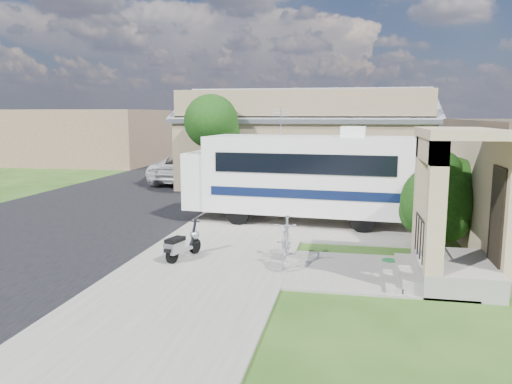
% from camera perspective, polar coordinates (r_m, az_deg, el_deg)
% --- Properties ---
extents(ground, '(120.00, 120.00, 0.00)m').
position_cam_1_polar(ground, '(13.28, 0.05, -7.26)').
color(ground, '#1F3E10').
extents(street_slab, '(9.00, 80.00, 0.02)m').
position_cam_1_polar(street_slab, '(24.89, -12.62, 0.17)').
color(street_slab, black).
rests_on(street_slab, ground).
extents(sidewalk_slab, '(4.00, 80.00, 0.06)m').
position_cam_1_polar(sidewalk_slab, '(23.07, 2.34, -0.25)').
color(sidewalk_slab, slate).
rests_on(sidewalk_slab, ground).
extents(driveway_slab, '(7.00, 6.00, 0.05)m').
position_cam_1_polar(driveway_slab, '(17.44, 7.74, -3.34)').
color(driveway_slab, slate).
rests_on(driveway_slab, ground).
extents(walk_slab, '(4.00, 3.00, 0.05)m').
position_cam_1_polar(walk_slab, '(12.10, 13.38, -9.01)').
color(walk_slab, slate).
rests_on(walk_slab, ground).
extents(warehouse, '(12.50, 8.40, 5.04)m').
position_cam_1_polar(warehouse, '(26.65, 5.80, 5.18)').
color(warehouse, '#856C53').
rests_on(warehouse, ground).
extents(distant_bldg_far, '(10.00, 8.00, 4.00)m').
position_cam_1_polar(distant_bldg_far, '(39.65, -18.43, 6.00)').
color(distant_bldg_far, brown).
rests_on(distant_bldg_far, ground).
extents(distant_bldg_near, '(8.00, 7.00, 3.20)m').
position_cam_1_polar(distant_bldg_near, '(49.72, -9.56, 6.36)').
color(distant_bldg_near, '#856C53').
rests_on(distant_bldg_near, ground).
extents(street_tree_a, '(2.44, 2.40, 4.58)m').
position_cam_1_polar(street_tree_a, '(22.43, -4.87, 7.73)').
color(street_tree_a, black).
rests_on(street_tree_a, ground).
extents(street_tree_b, '(2.44, 2.40, 4.73)m').
position_cam_1_polar(street_tree_b, '(32.16, 0.05, 8.36)').
color(street_tree_b, black).
rests_on(street_tree_b, ground).
extents(street_tree_c, '(2.44, 2.40, 4.42)m').
position_cam_1_polar(street_tree_c, '(41.03, 2.47, 8.07)').
color(street_tree_c, black).
rests_on(street_tree_c, ground).
extents(motorhome, '(7.71, 2.92, 3.88)m').
position_cam_1_polar(motorhome, '(17.01, 5.04, 2.00)').
color(motorhome, silver).
rests_on(motorhome, ground).
extents(shrub, '(2.23, 2.13, 2.74)m').
position_cam_1_polar(shrub, '(14.57, 20.32, -0.72)').
color(shrub, black).
rests_on(shrub, ground).
extents(scooter, '(0.67, 1.39, 0.93)m').
position_cam_1_polar(scooter, '(12.79, -8.52, -6.03)').
color(scooter, black).
rests_on(scooter, ground).
extents(bicycle, '(0.63, 1.89, 1.12)m').
position_cam_1_polar(bicycle, '(12.34, 3.46, -5.84)').
color(bicycle, '#A9A8B0').
rests_on(bicycle, ground).
extents(pickup_truck, '(3.04, 5.92, 1.60)m').
position_cam_1_polar(pickup_truck, '(27.39, -7.61, 2.75)').
color(pickup_truck, silver).
rests_on(pickup_truck, ground).
extents(van, '(2.65, 6.06, 1.73)m').
position_cam_1_polar(van, '(33.75, -4.76, 4.06)').
color(van, silver).
rests_on(van, ground).
extents(garden_hose, '(0.35, 0.35, 0.16)m').
position_cam_1_polar(garden_hose, '(12.71, 14.94, -7.95)').
color(garden_hose, '#125E29').
rests_on(garden_hose, ground).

